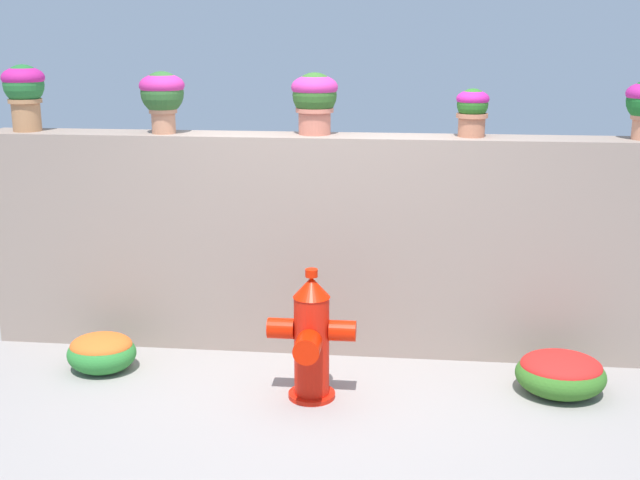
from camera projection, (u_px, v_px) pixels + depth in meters
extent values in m
plane|color=gray|center=(306.00, 399.00, 5.23)|extent=(24.00, 24.00, 0.00)
cube|color=gray|center=(322.00, 244.00, 5.92)|extent=(4.94, 0.37, 1.60)
cylinder|color=#AD764D|center=(26.00, 115.00, 5.91)|extent=(0.21, 0.21, 0.24)
cylinder|color=#AD764D|center=(25.00, 101.00, 5.89)|extent=(0.24, 0.24, 0.03)
sphere|color=#246A30|center=(24.00, 85.00, 5.86)|extent=(0.29, 0.29, 0.29)
ellipsoid|color=#B51E79|center=(23.00, 78.00, 5.84)|extent=(0.31, 0.31, 0.16)
cylinder|color=#B57859|center=(164.00, 121.00, 5.79)|extent=(0.17, 0.17, 0.18)
cylinder|color=#B57859|center=(163.00, 111.00, 5.77)|extent=(0.20, 0.20, 0.03)
sphere|color=#2B5727|center=(162.00, 93.00, 5.73)|extent=(0.31, 0.31, 0.31)
ellipsoid|color=#B62578|center=(162.00, 85.00, 5.72)|extent=(0.32, 0.32, 0.17)
cylinder|color=#BF6955|center=(315.00, 121.00, 5.73)|extent=(0.23, 0.23, 0.19)
cylinder|color=#BF6955|center=(315.00, 110.00, 5.71)|extent=(0.27, 0.27, 0.03)
sphere|color=#2C5721|center=(315.00, 95.00, 5.68)|extent=(0.32, 0.32, 0.32)
ellipsoid|color=#B62B7C|center=(315.00, 87.00, 5.67)|extent=(0.33, 0.33, 0.17)
cylinder|color=#B36D50|center=(472.00, 125.00, 5.61)|extent=(0.19, 0.19, 0.16)
cylinder|color=#B36D50|center=(472.00, 115.00, 5.59)|extent=(0.22, 0.22, 0.03)
sphere|color=#27621F|center=(473.00, 104.00, 5.57)|extent=(0.22, 0.22, 0.22)
ellipsoid|color=#B31E7E|center=(473.00, 99.00, 5.56)|extent=(0.23, 0.23, 0.12)
cylinder|color=red|center=(312.00, 394.00, 5.26)|extent=(0.31, 0.31, 0.03)
cylinder|color=red|center=(312.00, 348.00, 5.18)|extent=(0.23, 0.23, 0.69)
cone|color=red|center=(312.00, 287.00, 5.07)|extent=(0.24, 0.24, 0.13)
cylinder|color=red|center=(311.00, 273.00, 5.05)|extent=(0.08, 0.08, 0.05)
cylinder|color=red|center=(281.00, 328.00, 5.17)|extent=(0.17, 0.13, 0.13)
cylinder|color=red|center=(343.00, 331.00, 5.13)|extent=(0.17, 0.13, 0.13)
cylinder|color=red|center=(308.00, 347.00, 4.96)|extent=(0.17, 0.19, 0.17)
ellipsoid|color=#2E8034|center=(102.00, 353.00, 5.65)|extent=(0.48, 0.44, 0.28)
ellipsoid|color=orange|center=(101.00, 345.00, 5.63)|extent=(0.44, 0.39, 0.15)
ellipsoid|color=#356D23|center=(560.00, 375.00, 5.28)|extent=(0.59, 0.53, 0.29)
ellipsoid|color=red|center=(561.00, 366.00, 5.27)|extent=(0.53, 0.47, 0.16)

